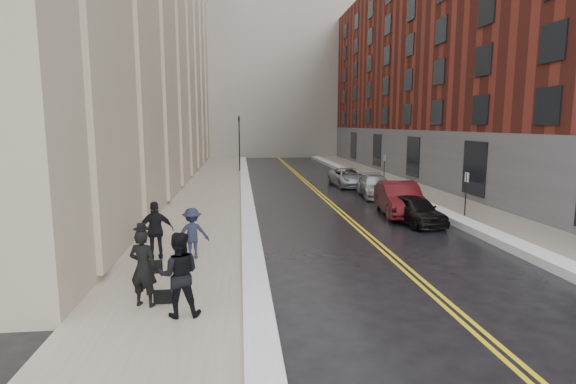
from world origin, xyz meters
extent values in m
plane|color=black|center=(0.00, 0.00, 0.00)|extent=(160.00, 160.00, 0.00)
cube|color=gray|center=(-4.50, 16.00, 0.07)|extent=(4.00, 64.00, 0.15)
cube|color=gray|center=(9.00, 16.00, 0.07)|extent=(3.00, 64.00, 0.15)
cube|color=gold|center=(2.38, 16.00, 0.00)|extent=(0.12, 64.00, 0.01)
cube|color=gold|center=(2.62, 16.00, 0.00)|extent=(0.12, 64.00, 0.01)
cube|color=white|center=(-2.20, 16.00, 0.13)|extent=(0.70, 60.80, 0.26)
cube|color=white|center=(7.15, 16.00, 0.15)|extent=(0.85, 60.80, 0.30)
cube|color=maroon|center=(17.50, 23.00, 9.00)|extent=(14.00, 50.00, 18.00)
cube|color=slate|center=(14.00, 66.00, 22.00)|extent=(22.00, 18.00, 44.00)
cylinder|color=black|center=(-2.60, 30.00, 2.60)|extent=(0.12, 0.12, 5.20)
imported|color=black|center=(-2.60, 30.00, 4.60)|extent=(0.18, 0.15, 0.90)
cylinder|color=black|center=(7.90, 8.00, 1.10)|extent=(0.06, 0.06, 2.20)
cube|color=white|center=(7.90, 8.00, 2.00)|extent=(0.02, 0.35, 0.45)
cylinder|color=black|center=(7.90, 20.00, 1.10)|extent=(0.06, 0.06, 2.20)
cube|color=white|center=(7.90, 20.00, 2.00)|extent=(0.02, 0.35, 0.45)
imported|color=black|center=(5.20, 7.32, 0.65)|extent=(1.93, 3.94, 1.29)
imported|color=#3F0B0E|center=(5.20, 9.34, 0.81)|extent=(2.30, 5.09, 1.62)
imported|color=#9FA2A7|center=(5.72, 15.00, 0.65)|extent=(2.25, 4.66, 1.31)
imported|color=#A2A4AA|center=(5.20, 19.65, 0.66)|extent=(2.41, 4.83, 1.31)
imported|color=black|center=(-4.88, -1.18, 1.09)|extent=(0.79, 0.64, 1.87)
imported|color=black|center=(-3.97, -1.84, 1.12)|extent=(0.98, 0.78, 1.94)
imported|color=black|center=(-4.13, 2.62, 0.97)|extent=(1.12, 0.73, 1.64)
imported|color=black|center=(-5.26, 2.61, 1.09)|extent=(1.18, 0.70, 1.88)
camera|label=1|loc=(-2.56, -11.68, 4.44)|focal=28.00mm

